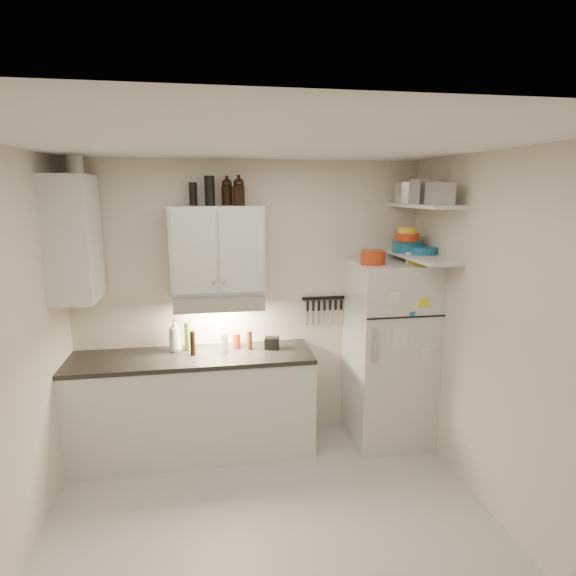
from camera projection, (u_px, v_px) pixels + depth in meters
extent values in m
cube|color=#BBB8AD|center=(275.00, 537.00, 3.30)|extent=(3.20, 3.00, 0.02)
cube|color=white|center=(272.00, 141.00, 2.78)|extent=(3.20, 3.00, 0.02)
cube|color=beige|center=(251.00, 302.00, 4.50)|extent=(3.20, 0.02, 2.60)
cube|color=beige|center=(504.00, 342.00, 3.31)|extent=(0.02, 3.00, 2.60)
cube|color=silver|center=(194.00, 407.00, 4.28)|extent=(2.10, 0.60, 0.88)
cube|color=black|center=(192.00, 357.00, 4.19)|extent=(2.10, 0.62, 0.04)
cube|color=silver|center=(217.00, 249.00, 4.18)|extent=(0.80, 0.33, 0.75)
cube|color=silver|center=(74.00, 239.00, 3.83)|extent=(0.33, 0.55, 1.00)
cube|color=silver|center=(219.00, 300.00, 4.20)|extent=(0.76, 0.46, 0.12)
cube|color=silver|center=(389.00, 353.00, 4.46)|extent=(0.70, 0.68, 1.70)
cube|color=silver|center=(424.00, 206.00, 4.10)|extent=(0.30, 0.95, 0.03)
cube|color=silver|center=(421.00, 257.00, 4.18)|extent=(0.30, 0.95, 0.03)
cube|color=black|center=(324.00, 298.00, 4.59)|extent=(0.42, 0.02, 0.03)
cylinder|color=#AC3214|center=(373.00, 257.00, 4.15)|extent=(0.28, 0.28, 0.12)
cube|color=yellow|center=(422.00, 260.00, 4.17)|extent=(0.21, 0.25, 0.07)
cylinder|color=silver|center=(409.00, 258.00, 4.23)|extent=(0.06, 0.06, 0.10)
cylinder|color=silver|center=(409.00, 193.00, 4.28)|extent=(0.33, 0.33, 0.18)
cube|color=#AAAAAD|center=(425.00, 192.00, 3.99)|extent=(0.22, 0.20, 0.20)
cube|color=#AAAAAD|center=(440.00, 194.00, 3.73)|extent=(0.18, 0.18, 0.17)
cylinder|color=#19658C|center=(407.00, 246.00, 4.38)|extent=(0.28, 0.28, 0.11)
cylinder|color=#BA3311|center=(407.00, 237.00, 4.31)|extent=(0.22, 0.22, 0.07)
cylinder|color=yellow|center=(407.00, 230.00, 4.30)|extent=(0.17, 0.17, 0.06)
cylinder|color=#19658C|center=(422.00, 250.00, 4.25)|extent=(0.33, 0.33, 0.06)
cylinder|color=black|center=(210.00, 191.00, 4.09)|extent=(0.11, 0.11, 0.25)
cylinder|color=black|center=(193.00, 194.00, 4.10)|extent=(0.07, 0.07, 0.20)
cylinder|color=silver|center=(75.00, 164.00, 3.80)|extent=(0.14, 0.14, 0.17)
imported|color=silver|center=(175.00, 333.00, 4.26)|extent=(0.16, 0.16, 0.33)
cylinder|color=brown|center=(249.00, 340.00, 4.33)|extent=(0.07, 0.07, 0.17)
cylinder|color=#425B16|center=(187.00, 337.00, 4.29)|extent=(0.06, 0.06, 0.25)
cylinder|color=black|center=(193.00, 343.00, 4.17)|extent=(0.06, 0.06, 0.22)
cylinder|color=silver|center=(225.00, 342.00, 4.25)|extent=(0.08, 0.08, 0.18)
cylinder|color=#AC3214|center=(237.00, 341.00, 4.37)|extent=(0.07, 0.07, 0.14)
cube|color=black|center=(272.00, 343.00, 4.34)|extent=(0.15, 0.12, 0.11)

